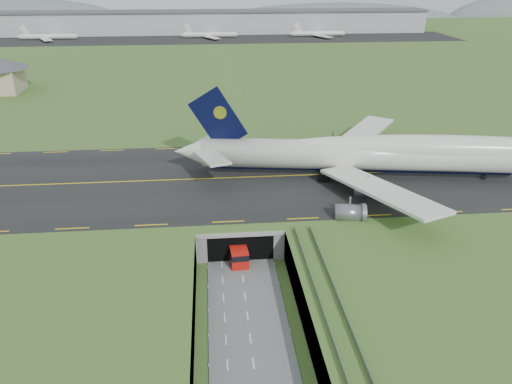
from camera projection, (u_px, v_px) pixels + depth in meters
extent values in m
plane|color=#456327|center=(244.00, 287.00, 83.71)|extent=(900.00, 900.00, 0.00)
cube|color=gray|center=(244.00, 272.00, 82.48)|extent=(800.00, 800.00, 6.00)
cube|color=slate|center=(247.00, 315.00, 76.87)|extent=(12.00, 75.00, 0.20)
cube|color=black|center=(233.00, 178.00, 111.15)|extent=(800.00, 44.00, 0.18)
cube|color=gray|center=(237.00, 208.00, 98.69)|extent=(16.00, 22.00, 1.00)
cube|color=gray|center=(202.00, 221.00, 99.12)|extent=(2.00, 22.00, 6.00)
cube|color=gray|center=(272.00, 218.00, 100.31)|extent=(2.00, 22.00, 6.00)
cube|color=black|center=(239.00, 233.00, 95.39)|extent=(12.00, 12.00, 5.00)
cube|color=#A8A8A3|center=(240.00, 235.00, 88.62)|extent=(17.00, 0.50, 0.80)
cube|color=#A8A8A3|center=(337.00, 328.00, 65.47)|extent=(3.00, 53.00, 0.50)
cube|color=gray|center=(327.00, 324.00, 65.05)|extent=(0.06, 53.00, 1.00)
cube|color=gray|center=(348.00, 322.00, 65.28)|extent=(0.06, 53.00, 1.00)
cylinder|color=#A8A8A3|center=(331.00, 333.00, 68.98)|extent=(0.90, 0.90, 5.60)
cylinder|color=#A8A8A3|center=(314.00, 283.00, 79.86)|extent=(0.90, 0.90, 5.60)
cylinder|color=silver|center=(359.00, 155.00, 109.67)|extent=(69.33, 17.07, 6.51)
cone|color=silver|center=(190.00, 151.00, 111.77)|extent=(7.99, 7.20, 6.18)
ellipsoid|color=silver|center=(447.00, 150.00, 108.02)|extent=(76.13, 17.63, 6.83)
cylinder|color=black|center=(358.00, 166.00, 110.71)|extent=(65.33, 12.81, 2.73)
cube|color=silver|center=(359.00, 137.00, 124.77)|extent=(24.66, 28.20, 2.74)
cube|color=silver|center=(221.00, 135.00, 117.73)|extent=(10.38, 11.70, 1.04)
cube|color=silver|center=(380.00, 189.00, 95.17)|extent=(17.64, 30.99, 2.74)
cube|color=silver|center=(212.00, 158.00, 103.86)|extent=(8.00, 12.08, 1.04)
cube|color=black|center=(218.00, 119.00, 108.26)|extent=(12.87, 2.59, 14.39)
cylinder|color=gold|center=(220.00, 112.00, 107.60)|extent=(2.92, 1.14, 2.85)
cylinder|color=slate|center=(356.00, 158.00, 120.13)|extent=(5.74, 4.13, 3.36)
cylinder|color=slate|center=(332.00, 143.00, 130.11)|extent=(5.74, 4.13, 3.36)
cylinder|color=slate|center=(367.00, 190.00, 102.56)|extent=(5.74, 4.13, 3.36)
cylinder|color=slate|center=(349.00, 213.00, 93.11)|extent=(5.74, 4.13, 3.36)
cylinder|color=black|center=(484.00, 177.00, 109.99)|extent=(1.18, 0.67, 1.12)
cube|color=black|center=(337.00, 173.00, 111.72)|extent=(7.12, 7.97, 1.42)
cube|color=red|center=(237.00, 251.00, 90.89)|extent=(3.66, 8.40, 3.28)
cube|color=black|center=(237.00, 247.00, 90.62)|extent=(3.74, 8.52, 1.09)
cube|color=black|center=(237.00, 257.00, 91.45)|extent=(3.40, 7.84, 0.55)
cylinder|color=black|center=(232.00, 265.00, 88.73)|extent=(0.45, 1.01, 0.98)
cylinder|color=black|center=(228.00, 249.00, 93.64)|extent=(0.45, 1.01, 0.98)
cylinder|color=black|center=(247.00, 264.00, 89.16)|extent=(0.45, 1.01, 0.98)
cylinder|color=black|center=(243.00, 248.00, 94.07)|extent=(0.45, 1.01, 0.98)
cube|color=#B2B2B2|center=(213.00, 22.00, 350.33)|extent=(300.00, 22.00, 15.00)
cube|color=#4C4C51|center=(213.00, 11.00, 347.25)|extent=(302.00, 24.00, 1.20)
cube|color=black|center=(215.00, 39.00, 326.15)|extent=(320.00, 50.00, 0.08)
cylinder|color=silver|center=(48.00, 37.00, 320.79)|extent=(34.00, 3.20, 3.20)
cylinder|color=silver|center=(210.00, 35.00, 329.59)|extent=(34.00, 3.20, 3.20)
cylinder|color=silver|center=(318.00, 33.00, 335.77)|extent=(34.00, 3.20, 3.20)
ellipsoid|color=slate|center=(17.00, 30.00, 460.21)|extent=(220.00, 77.00, 56.00)
ellipsoid|color=slate|center=(335.00, 27.00, 485.67)|extent=(260.00, 91.00, 44.00)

